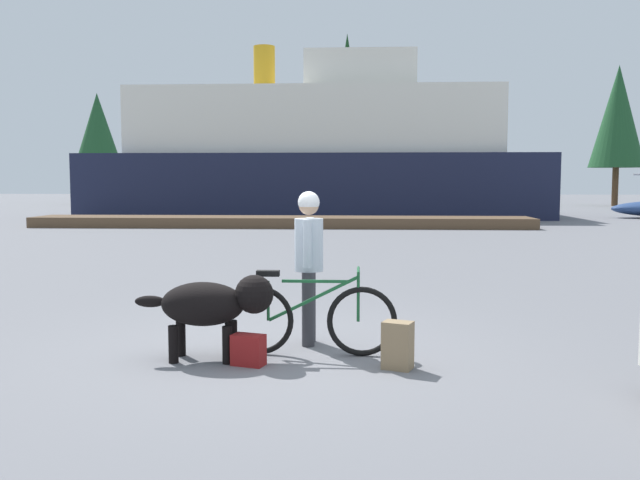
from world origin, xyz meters
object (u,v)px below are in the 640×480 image
backpack (398,345)px  ferry_boat (318,156)px  person_cyclist (309,253)px  dog (213,304)px  bicycle (309,318)px  handbag_pannier (248,350)px

backpack → ferry_boat: size_ratio=0.02×
person_cyclist → ferry_boat: bearing=93.2°
dog → ferry_boat: bearing=91.3°
ferry_boat → bicycle: bearing=-86.8°
bicycle → handbag_pannier: bicycle is taller
person_cyclist → ferry_boat: ferry_boat is taller
bicycle → handbag_pannier: size_ratio=5.69×
bicycle → person_cyclist: person_cyclist is taller
backpack → ferry_boat: bearing=94.9°
bicycle → ferry_boat: 28.79m
backpack → handbag_pannier: 1.48m
person_cyclist → backpack: person_cyclist is taller
bicycle → ferry_boat: size_ratio=0.08×
handbag_pannier → person_cyclist: bearing=60.2°
dog → backpack: size_ratio=3.07×
ferry_boat → handbag_pannier: bearing=-87.9°
backpack → person_cyclist: bearing=133.9°
bicycle → backpack: size_ratio=3.89×
dog → bicycle: bearing=13.5°
bicycle → person_cyclist: (-0.04, 0.51, 0.64)m
bicycle → ferry_boat: bearing=93.2°
dog → handbag_pannier: (0.39, -0.19, -0.43)m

